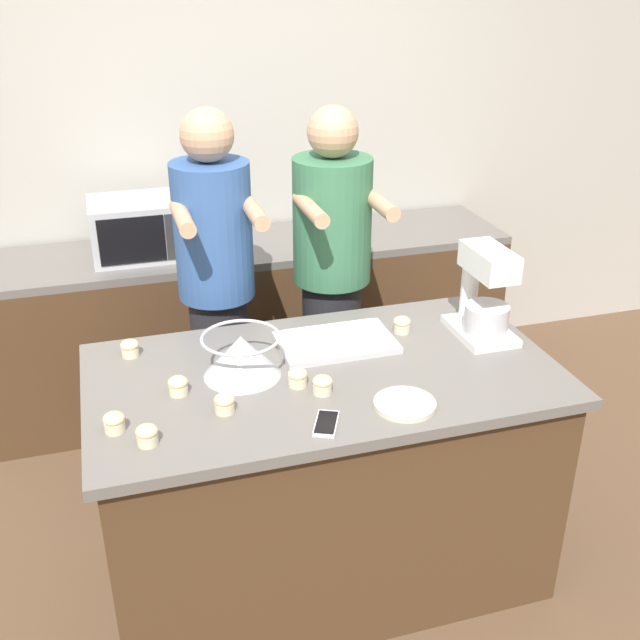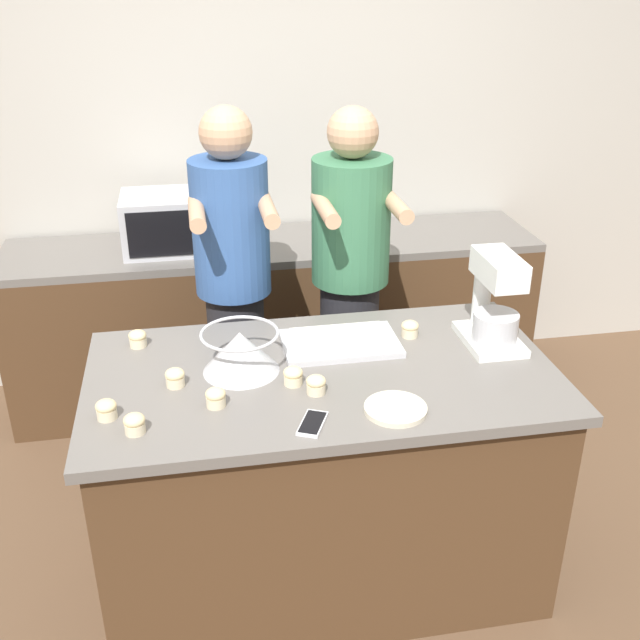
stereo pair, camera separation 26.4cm
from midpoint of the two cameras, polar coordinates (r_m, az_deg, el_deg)
The scene contains 20 objects.
ground_plane at distance 3.23m, azimuth 2.61°, elevation -18.17°, with size 16.00×16.00×0.00m, color brown.
back_wall at distance 4.17m, azimuth -2.51°, elevation 13.37°, with size 10.00×0.06×2.70m.
island_counter at distance 2.93m, azimuth 2.79°, elevation -11.70°, with size 1.68×0.92×0.91m.
back_counter at distance 4.13m, azimuth -1.59°, elevation 0.06°, with size 2.80×0.60×0.90m.
person_left at distance 3.30m, azimuth -4.28°, elevation 1.98°, with size 0.34×0.50×1.73m.
person_right at distance 3.39m, azimuth 4.53°, elevation 2.36°, with size 0.36×0.51×1.71m.
stand_mixer at distance 2.90m, azimuth 15.66°, elevation 1.03°, with size 0.20×0.30×0.36m.
mixing_bowl at distance 2.64m, azimuth -3.26°, elevation -2.40°, with size 0.28×0.28×0.16m.
baking_tray at distance 2.84m, azimuth 4.23°, elevation -1.76°, with size 0.44×0.28×0.04m.
microwave_oven at distance 3.87m, azimuth -9.58°, elevation 7.34°, with size 0.46×0.37×0.28m.
cell_phone at distance 2.38m, azimuth 2.62°, elevation -7.97°, with size 0.12×0.16×0.01m.
small_plate at distance 2.47m, azimuth 8.85°, elevation -6.80°, with size 0.21×0.21×0.02m.
cupcake_0 at distance 2.37m, azimuth -10.87°, elevation -7.84°, with size 0.07×0.07×0.07m.
cupcake_1 at distance 2.94m, azimuth 9.42°, elevation -0.71°, with size 0.07×0.07×0.07m.
cupcake_2 at distance 2.88m, azimuth -11.21°, elevation -1.44°, with size 0.07×0.07×0.07m.
cupcake_3 at distance 2.58m, azimuth 0.86°, elevation -4.35°, with size 0.07×0.07×0.07m.
cupcake_4 at distance 2.53m, azimuth 2.68°, elevation -5.00°, with size 0.07×0.07×0.07m.
cupcake_5 at distance 2.47m, azimuth -4.93°, elevation -5.97°, with size 0.07×0.07×0.07m.
cupcake_6 at distance 2.60m, azimuth -8.15°, elevation -4.42°, with size 0.07×0.07×0.07m.
cupcake_7 at distance 2.46m, azimuth -13.04°, elevation -6.73°, with size 0.07×0.07×0.07m.
Camera 2 is at (-0.43, -2.29, 2.24)m, focal length 42.00 mm.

